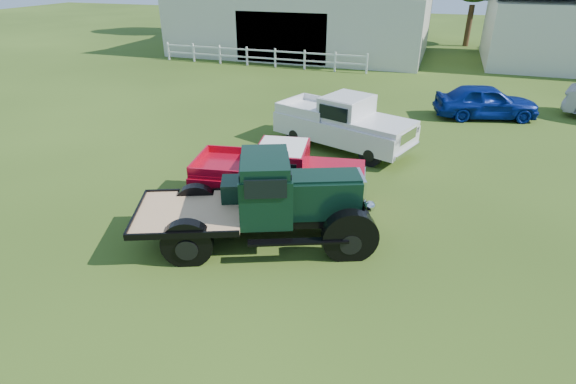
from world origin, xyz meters
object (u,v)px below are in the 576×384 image
(vintage_flatbed, at_px, (261,200))
(white_pickup, at_px, (343,123))
(misc_car_blue, at_px, (486,101))
(red_pickup, at_px, (279,175))

(vintage_flatbed, relative_size, white_pickup, 1.07)
(misc_car_blue, bearing_deg, red_pickup, 135.46)
(vintage_flatbed, xyz_separation_m, red_pickup, (-0.25, 1.91, -0.22))
(red_pickup, distance_m, misc_car_blue, 11.96)
(red_pickup, height_order, misc_car_blue, red_pickup)
(red_pickup, bearing_deg, misc_car_blue, 51.39)
(vintage_flatbed, bearing_deg, red_pickup, 75.31)
(white_pickup, bearing_deg, misc_car_blue, 67.15)
(vintage_flatbed, height_order, red_pickup, vintage_flatbed)
(red_pickup, xyz_separation_m, misc_car_blue, (5.91, 10.39, -0.16))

